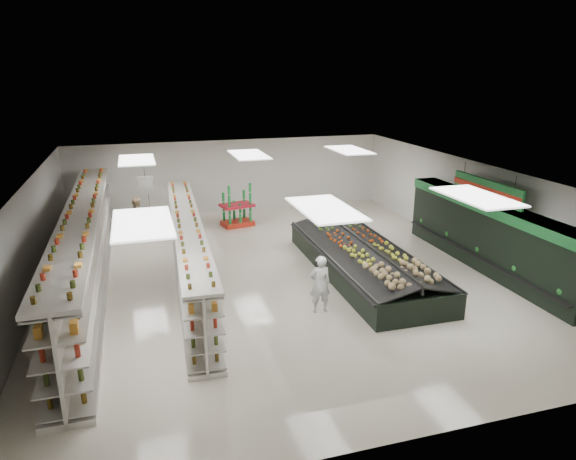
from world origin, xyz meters
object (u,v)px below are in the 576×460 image
object	(u,v)px
gondola_left	(86,252)
soda_endcap	(237,207)
shopper_main	(320,284)
gondola_center	(188,252)
produce_island	(363,259)
shopper_background	(139,218)

from	to	relation	value
gondola_left	soda_endcap	xyz separation A→B (m)	(5.42, 4.82, -0.28)
gondola_left	shopper_main	world-z (taller)	gondola_left
gondola_center	soda_endcap	xyz separation A→B (m)	(2.51, 5.15, -0.09)
produce_island	shopper_background	xyz separation A→B (m)	(-6.66, 5.74, 0.30)
soda_endcap	shopper_main	distance (m)	8.38
gondola_center	shopper_background	xyz separation A→B (m)	(-1.38, 4.63, -0.08)
shopper_main	shopper_background	size ratio (longest dim) A/B	0.99
gondola_left	shopper_background	size ratio (longest dim) A/B	8.43
produce_island	shopper_main	bearing A→B (deg)	-136.25
soda_endcap	gondola_left	bearing A→B (deg)	-138.33
gondola_center	produce_island	distance (m)	5.41
shopper_background	shopper_main	bearing A→B (deg)	-139.67
gondola_center	shopper_main	size ratio (longest dim) A/B	7.04
gondola_center	shopper_main	bearing A→B (deg)	-43.85
shopper_main	produce_island	bearing A→B (deg)	-133.46
produce_island	shopper_main	xyz separation A→B (m)	(-2.21, -2.11, 0.29)
gondola_center	shopper_background	world-z (taller)	gondola_center
gondola_center	shopper_background	size ratio (longest dim) A/B	6.95
gondola_center	shopper_main	xyz separation A→B (m)	(3.07, -3.22, -0.09)
shopper_main	soda_endcap	bearing A→B (deg)	-83.35
gondola_left	produce_island	size ratio (longest dim) A/B	1.84
produce_island	shopper_background	bearing A→B (deg)	139.25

